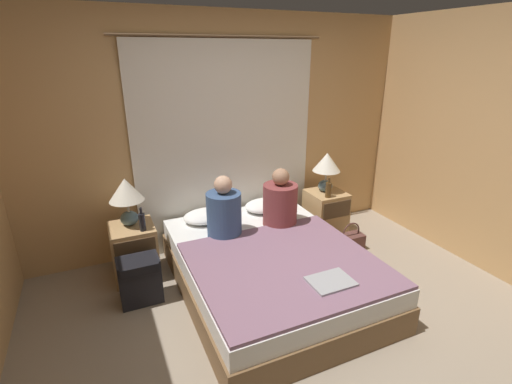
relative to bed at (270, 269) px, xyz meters
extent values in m
plane|color=gray|center=(0.00, -0.76, -0.21)|extent=(16.00, 16.00, 0.00)
cube|color=tan|center=(0.00, 1.15, 1.04)|extent=(4.41, 0.06, 2.50)
cube|color=white|center=(0.00, 1.08, 0.90)|extent=(2.01, 0.02, 2.22)
cylinder|color=brown|center=(0.00, 1.08, 2.03)|extent=(2.21, 0.02, 0.02)
cube|color=brown|center=(0.00, 0.00, -0.08)|extent=(1.57, 2.06, 0.25)
cube|color=white|center=(0.00, 0.00, 0.13)|extent=(1.53, 2.02, 0.17)
cube|color=tan|center=(-1.11, 0.74, 0.06)|extent=(0.42, 0.42, 0.54)
cube|color=#4C3823|center=(-1.11, 0.52, 0.20)|extent=(0.37, 0.02, 0.20)
cube|color=tan|center=(1.11, 0.74, 0.06)|extent=(0.42, 0.42, 0.54)
cube|color=#4C3823|center=(1.11, 0.52, 0.20)|extent=(0.37, 0.02, 0.20)
ellipsoid|color=slate|center=(-1.11, 0.78, 0.40)|extent=(0.17, 0.17, 0.14)
cylinder|color=#B2A893|center=(-1.11, 0.78, 0.53)|extent=(0.02, 0.02, 0.12)
cone|color=silver|center=(-1.11, 0.78, 0.69)|extent=(0.32, 0.32, 0.22)
ellipsoid|color=slate|center=(1.11, 0.78, 0.40)|extent=(0.17, 0.17, 0.14)
cylinder|color=#B2A893|center=(1.11, 0.78, 0.53)|extent=(0.02, 0.02, 0.12)
cone|color=silver|center=(1.11, 0.78, 0.69)|extent=(0.32, 0.32, 0.22)
ellipsoid|color=white|center=(-0.35, 0.81, 0.27)|extent=(0.49, 0.36, 0.12)
ellipsoid|color=white|center=(0.35, 0.81, 0.27)|extent=(0.49, 0.36, 0.12)
cube|color=slate|center=(0.00, -0.30, 0.23)|extent=(1.51, 1.40, 0.03)
cylinder|color=#38517A|center=(-0.28, 0.43, 0.43)|extent=(0.33, 0.33, 0.44)
sphere|color=tan|center=(-0.28, 0.43, 0.74)|extent=(0.17, 0.17, 0.17)
cylinder|color=brown|center=(0.33, 0.43, 0.43)|extent=(0.35, 0.35, 0.43)
sphere|color=#A87A5B|center=(0.33, 0.43, 0.73)|extent=(0.17, 0.17, 0.17)
cylinder|color=black|center=(-1.02, 0.61, 0.42)|extent=(0.06, 0.06, 0.17)
cylinder|color=black|center=(-1.02, 0.61, 0.53)|extent=(0.02, 0.02, 0.06)
cylinder|color=#513819|center=(1.03, 0.61, 0.42)|extent=(0.07, 0.07, 0.18)
cylinder|color=#513819|center=(1.03, 0.61, 0.54)|extent=(0.02, 0.02, 0.06)
cube|color=#9EA0A5|center=(0.18, -0.69, 0.25)|extent=(0.33, 0.26, 0.02)
cube|color=black|center=(-1.13, 0.31, 0.00)|extent=(0.36, 0.23, 0.43)
cube|color=black|center=(-1.13, 0.28, 0.18)|extent=(0.32, 0.25, 0.08)
cube|color=brown|center=(1.15, 0.29, -0.12)|extent=(0.30, 0.17, 0.18)
torus|color=#492B27|center=(1.15, 0.29, 0.01)|extent=(0.22, 0.02, 0.22)
camera|label=1|loc=(-1.32, -2.64, 1.90)|focal=26.00mm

